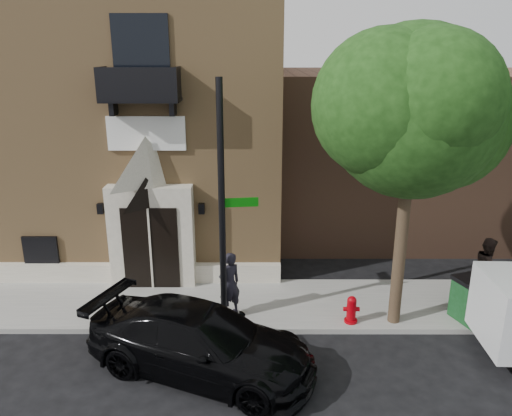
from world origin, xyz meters
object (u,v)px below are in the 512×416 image
Objects in this scene: fire_hydrant at (351,309)px; pedestrian_far at (487,267)px; black_sedan at (201,341)px; street_sign at (223,206)px; dumpster at (488,297)px; pedestrian_near at (230,284)px.

fire_hydrant is 4.62m from pedestrian_far.
street_sign is (0.42, 2.13, 2.62)m from black_sedan.
street_sign is at bearing 160.78° from dumpster.
street_sign is 3.56× the size of pedestrian_far.
dumpster is (3.81, 0.27, 0.23)m from fire_hydrant.
street_sign is at bearing 27.97° from pedestrian_near.
black_sedan reaches higher than fire_hydrant.
pedestrian_far is (7.63, 1.14, -0.01)m from pedestrian_near.
pedestrian_near is (-3.32, 0.45, 0.54)m from fire_hydrant.
black_sedan is at bearing 41.15° from pedestrian_near.
fire_hydrant is at bearing -41.53° from black_sedan.
dumpster is 7.14m from pedestrian_near.
black_sedan is 2.47m from pedestrian_near.
street_sign is 3.10× the size of dumpster.
pedestrian_far is at bearing 49.36° from dumpster.
street_sign reaches higher than pedestrian_near.
pedestrian_far reaches higher than dumpster.
pedestrian_near reaches higher than fire_hydrant.
dumpster is (7.26, 0.09, -2.65)m from street_sign.
fire_hydrant is (3.45, -0.18, -2.89)m from street_sign.
fire_hydrant is at bearing 164.16° from dumpster.
pedestrian_near is at bearing 57.31° from street_sign.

